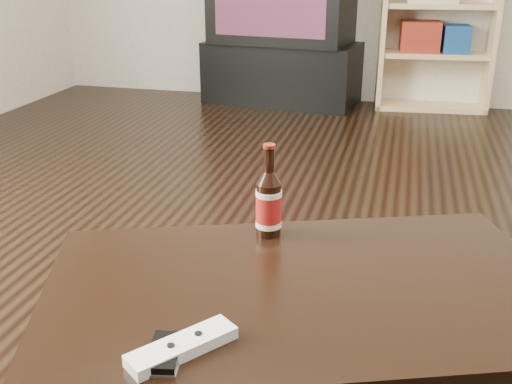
% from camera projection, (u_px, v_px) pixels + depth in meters
% --- Properties ---
extents(floor, '(5.00, 6.00, 0.01)m').
position_uv_depth(floor, '(344.00, 360.00, 1.58)').
color(floor, black).
rests_on(floor, ground).
extents(tv_stand, '(1.11, 0.66, 0.42)m').
position_uv_depth(tv_stand, '(283.00, 72.00, 4.23)').
color(tv_stand, black).
rests_on(tv_stand, floor).
extents(bookshelf, '(0.76, 0.40, 1.36)m').
position_uv_depth(bookshelf, '(438.00, 0.00, 3.91)').
color(bookshelf, tan).
rests_on(bookshelf, floor).
extents(coffee_table, '(1.16, 0.91, 0.38)m').
position_uv_depth(coffee_table, '(302.00, 306.00, 1.21)').
color(coffee_table, black).
rests_on(coffee_table, floor).
extents(beer_bottle, '(0.07, 0.07, 0.22)m').
position_uv_depth(beer_bottle, '(269.00, 204.00, 1.37)').
color(beer_bottle, black).
rests_on(beer_bottle, coffee_table).
extents(phone, '(0.07, 0.11, 0.02)m').
position_uv_depth(phone, '(165.00, 354.00, 0.97)').
color(phone, silver).
rests_on(phone, coffee_table).
extents(remote, '(0.16, 0.18, 0.02)m').
position_uv_depth(remote, '(182.00, 346.00, 0.98)').
color(remote, silver).
rests_on(remote, coffee_table).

